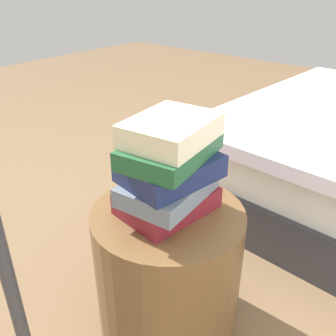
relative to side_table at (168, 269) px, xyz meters
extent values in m
plane|color=brown|center=(0.00, 0.00, -0.22)|extent=(8.00, 8.00, 0.00)
cylinder|color=brown|center=(0.00, 0.00, 0.00)|extent=(0.46, 0.46, 0.44)
cube|color=maroon|center=(-0.01, -0.01, 0.25)|extent=(0.29, 0.23, 0.06)
cube|color=slate|center=(0.01, 0.01, 0.31)|extent=(0.28, 0.21, 0.05)
cube|color=#19234C|center=(0.00, 0.01, 0.37)|extent=(0.28, 0.23, 0.06)
cube|color=#1E512D|center=(0.00, 0.01, 0.42)|extent=(0.31, 0.22, 0.05)
cube|color=beige|center=(0.00, 0.01, 0.48)|extent=(0.26, 0.22, 0.06)
camera|label=1|loc=(0.70, 0.58, 0.85)|focal=40.16mm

